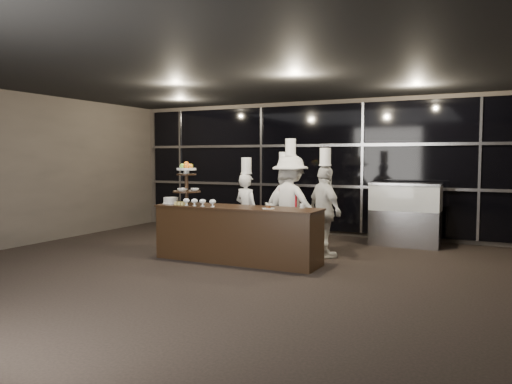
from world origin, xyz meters
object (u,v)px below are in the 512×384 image
at_px(layer_cake, 171,201).
at_px(chef_a, 246,209).
at_px(chef_c, 290,203).
at_px(buffet_counter, 237,234).
at_px(display_stand, 187,180).
at_px(chef_d, 325,210).
at_px(chef_b, 284,209).
at_px(display_case, 405,211).

xyz_separation_m(layer_cake, chef_a, (0.92, 1.12, -0.22)).
bearing_deg(chef_c, buffet_counter, -112.60).
relative_size(display_stand, chef_d, 0.39).
height_order(buffet_counter, display_stand, display_stand).
relative_size(chef_b, chef_d, 0.97).
bearing_deg(chef_b, layer_cake, -141.15).
relative_size(chef_a, chef_d, 0.91).
bearing_deg(chef_c, chef_a, -174.90).
bearing_deg(buffet_counter, layer_cake, -177.80).
bearing_deg(layer_cake, chef_b, 38.85).
distance_m(chef_b, chef_c, 0.22).
relative_size(buffet_counter, chef_c, 1.37).
bearing_deg(display_stand, chef_a, 60.07).
height_order(buffet_counter, chef_d, chef_d).
height_order(chef_a, chef_d, chef_d).
distance_m(layer_cake, chef_a, 1.47).
bearing_deg(display_case, chef_c, -137.95).
relative_size(display_case, chef_c, 0.65).
bearing_deg(chef_a, layer_cake, -129.29).
height_order(chef_a, chef_b, chef_b).
height_order(buffet_counter, layer_cake, layer_cake).
bearing_deg(layer_cake, display_case, 38.23).
height_order(display_case, chef_b, chef_b).
bearing_deg(display_stand, display_case, 40.22).
xyz_separation_m(buffet_counter, chef_b, (0.31, 1.25, 0.32)).
xyz_separation_m(buffet_counter, chef_d, (1.19, 0.98, 0.35)).
distance_m(buffet_counter, chef_a, 1.18).
bearing_deg(buffet_counter, display_case, 50.69).
bearing_deg(chef_a, chef_d, -3.48).
xyz_separation_m(display_stand, layer_cake, (-0.30, -0.05, -0.37)).
bearing_deg(chef_d, chef_a, 176.52).
bearing_deg(chef_b, chef_a, -165.78).
bearing_deg(chef_d, display_case, 59.16).
bearing_deg(chef_b, display_stand, -136.40).
distance_m(chef_c, chef_d, 0.74).
xyz_separation_m(display_case, chef_b, (-1.94, -1.50, 0.10)).
bearing_deg(chef_c, chef_b, 149.28).
distance_m(display_stand, chef_c, 1.93).
relative_size(layer_cake, chef_b, 0.16).
distance_m(display_stand, display_case, 4.31).
distance_m(chef_a, chef_d, 1.58).
relative_size(layer_cake, chef_d, 0.16).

